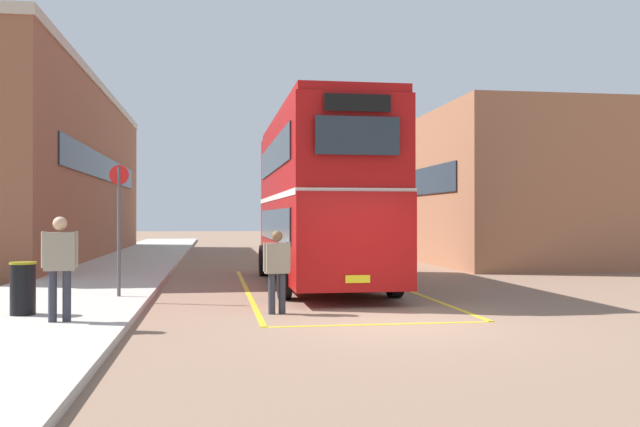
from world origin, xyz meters
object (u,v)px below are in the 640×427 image
at_px(pedestrian_waiting_near, 60,260).
at_px(single_deck_bus, 331,222).
at_px(litter_bin, 23,288).
at_px(bus_stop_sign, 119,218).
at_px(double_decker_bus, 319,196).
at_px(pedestrian_boarding, 277,266).

bearing_deg(pedestrian_waiting_near, single_deck_bus, 70.25).
relative_size(litter_bin, bus_stop_sign, 0.33).
relative_size(double_decker_bus, litter_bin, 10.98).
bearing_deg(litter_bin, bus_stop_sign, 64.50).
height_order(pedestrian_waiting_near, litter_bin, pedestrian_waiting_near).
bearing_deg(bus_stop_sign, pedestrian_waiting_near, -97.18).
bearing_deg(litter_bin, pedestrian_waiting_near, -49.19).
bearing_deg(bus_stop_sign, litter_bin, -115.50).
relative_size(pedestrian_waiting_near, litter_bin, 1.86).
bearing_deg(litter_bin, pedestrian_boarding, 5.12).
bearing_deg(pedestrian_boarding, litter_bin, -174.88).
distance_m(double_decker_bus, single_deck_bus, 17.77).
bearing_deg(pedestrian_waiting_near, pedestrian_boarding, 20.17).
relative_size(pedestrian_boarding, pedestrian_waiting_near, 0.93).
distance_m(pedestrian_boarding, bus_stop_sign, 4.19).
distance_m(single_deck_bus, litter_bin, 25.40).
xyz_separation_m(pedestrian_boarding, pedestrian_waiting_near, (-3.81, -1.40, 0.23)).
relative_size(single_deck_bus, litter_bin, 8.69).
relative_size(pedestrian_waiting_near, bus_stop_sign, 0.61).
relative_size(double_decker_bus, bus_stop_sign, 3.58).
distance_m(pedestrian_waiting_near, litter_bin, 1.41).
bearing_deg(pedestrian_boarding, double_decker_bus, 73.29).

